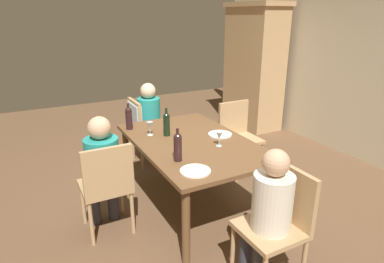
# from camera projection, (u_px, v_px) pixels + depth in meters

# --- Properties ---
(ground_plane) EXTENTS (10.00, 10.00, 0.00)m
(ground_plane) POSITION_uv_depth(u_px,v_px,m) (192.00, 204.00, 3.66)
(ground_plane) COLOR brown
(rear_room_partition) EXTENTS (6.40, 0.12, 2.70)m
(rear_room_partition) POSITION_uv_depth(u_px,v_px,m) (373.00, 64.00, 4.41)
(rear_room_partition) COLOR beige
(rear_room_partition) RESTS_ON ground_plane
(armoire_cabinet) EXTENTS (1.18, 0.62, 2.18)m
(armoire_cabinet) POSITION_uv_depth(u_px,v_px,m) (254.00, 66.00, 5.94)
(armoire_cabinet) COLOR tan
(armoire_cabinet) RESTS_ON ground_plane
(dining_table) EXTENTS (1.73, 1.09, 0.75)m
(dining_table) POSITION_uv_depth(u_px,v_px,m) (192.00, 148.00, 3.43)
(dining_table) COLOR brown
(dining_table) RESTS_ON ground_plane
(chair_left_end) EXTENTS (0.44, 0.46, 0.92)m
(chair_left_end) POSITION_uv_depth(u_px,v_px,m) (141.00, 123.00, 4.44)
(chair_left_end) COLOR tan
(chair_left_end) RESTS_ON ground_plane
(chair_near) EXTENTS (0.44, 0.44, 0.92)m
(chair_near) POSITION_uv_depth(u_px,v_px,m) (107.00, 183.00, 3.00)
(chair_near) COLOR tan
(chair_near) RESTS_ON ground_plane
(chair_right_end) EXTENTS (0.44, 0.44, 0.92)m
(chair_right_end) POSITION_uv_depth(u_px,v_px,m) (279.00, 218.00, 2.48)
(chair_right_end) COLOR tan
(chair_right_end) RESTS_ON ground_plane
(chair_far_left) EXTENTS (0.44, 0.44, 0.92)m
(chair_far_left) POSITION_uv_depth(u_px,v_px,m) (238.00, 132.00, 4.28)
(chair_far_left) COLOR tan
(chair_far_left) RESTS_ON ground_plane
(person_woman_host) EXTENTS (0.30, 0.35, 1.13)m
(person_woman_host) POSITION_uv_depth(u_px,v_px,m) (151.00, 118.00, 4.49)
(person_woman_host) COLOR #33333D
(person_woman_host) RESTS_ON ground_plane
(person_man_bearded) EXTENTS (0.36, 0.31, 1.14)m
(person_man_bearded) POSITION_uv_depth(u_px,v_px,m) (102.00, 166.00, 3.05)
(person_man_bearded) COLOR #33333D
(person_man_bearded) RESTS_ON ground_plane
(person_man_guest) EXTENTS (0.30, 0.34, 1.11)m
(person_man_guest) POSITION_uv_depth(u_px,v_px,m) (269.00, 209.00, 2.40)
(person_man_guest) COLOR #33333D
(person_man_guest) RESTS_ON ground_plane
(wine_bottle_tall_green) EXTENTS (0.07, 0.07, 0.30)m
(wine_bottle_tall_green) POSITION_uv_depth(u_px,v_px,m) (167.00, 123.00, 3.51)
(wine_bottle_tall_green) COLOR black
(wine_bottle_tall_green) RESTS_ON dining_table
(wine_bottle_dark_red) EXTENTS (0.08, 0.08, 0.30)m
(wine_bottle_dark_red) POSITION_uv_depth(u_px,v_px,m) (129.00, 118.00, 3.70)
(wine_bottle_dark_red) COLOR black
(wine_bottle_dark_red) RESTS_ON dining_table
(wine_bottle_short_olive) EXTENTS (0.07, 0.07, 0.30)m
(wine_bottle_short_olive) POSITION_uv_depth(u_px,v_px,m) (178.00, 146.00, 2.90)
(wine_bottle_short_olive) COLOR black
(wine_bottle_short_olive) RESTS_ON dining_table
(wine_glass_near_left) EXTENTS (0.07, 0.07, 0.15)m
(wine_glass_near_left) POSITION_uv_depth(u_px,v_px,m) (150.00, 126.00, 3.53)
(wine_glass_near_left) COLOR silver
(wine_glass_near_left) RESTS_ON dining_table
(wine_glass_centre) EXTENTS (0.07, 0.07, 0.15)m
(wine_glass_centre) POSITION_uv_depth(u_px,v_px,m) (219.00, 136.00, 3.23)
(wine_glass_centre) COLOR silver
(wine_glass_centre) RESTS_ON dining_table
(dinner_plate_host) EXTENTS (0.26, 0.26, 0.01)m
(dinner_plate_host) POSITION_uv_depth(u_px,v_px,m) (195.00, 171.00, 2.73)
(dinner_plate_host) COLOR white
(dinner_plate_host) RESTS_ON dining_table
(dinner_plate_guest_left) EXTENTS (0.26, 0.26, 0.01)m
(dinner_plate_guest_left) POSITION_uv_depth(u_px,v_px,m) (220.00, 134.00, 3.57)
(dinner_plate_guest_left) COLOR white
(dinner_plate_guest_left) RESTS_ON dining_table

